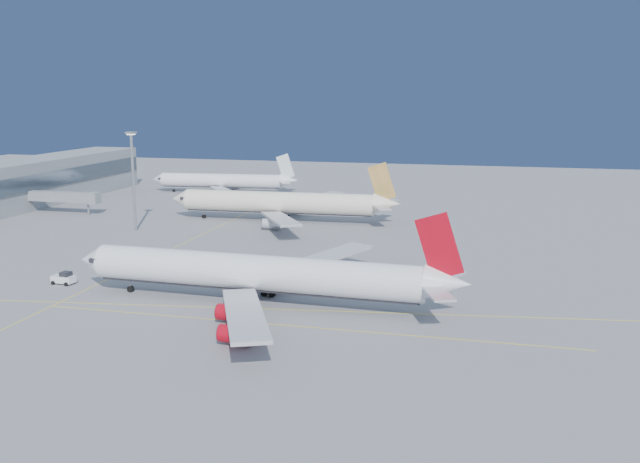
{
  "coord_description": "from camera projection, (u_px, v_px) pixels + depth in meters",
  "views": [
    {
      "loc": [
        34.89,
        -118.9,
        36.97
      ],
      "look_at": [
        -2.17,
        28.78,
        7.0
      ],
      "focal_mm": 40.0,
      "sensor_mm": 36.0,
      "label": 1
    }
  ],
  "objects": [
    {
      "name": "ground",
      "position": [
        293.0,
        300.0,
        128.63
      ],
      "size": [
        500.0,
        500.0,
        0.0
      ],
      "primitive_type": "plane",
      "color": "slate",
      "rests_on": "ground"
    },
    {
      "name": "terminal",
      "position": [
        31.0,
        182.0,
        235.52
      ],
      "size": [
        18.4,
        110.0,
        15.0
      ],
      "color": "gray",
      "rests_on": "ground"
    },
    {
      "name": "jet_bridge",
      "position": [
        67.0,
        197.0,
        218.39
      ],
      "size": [
        23.6,
        3.6,
        6.9
      ],
      "color": "gray",
      "rests_on": "ground"
    },
    {
      "name": "taxiway_lines",
      "position": [
        229.0,
        285.0,
        138.18
      ],
      "size": [
        118.86,
        140.0,
        0.02
      ],
      "color": "yellow",
      "rests_on": "ground"
    },
    {
      "name": "airliner_virgin",
      "position": [
        262.0,
        274.0,
        125.31
      ],
      "size": [
        73.16,
        65.72,
        18.06
      ],
      "rotation": [
        0.0,
        0.0,
        -0.04
      ],
      "color": "white",
      "rests_on": "ground"
    },
    {
      "name": "airliner_etihad",
      "position": [
        283.0,
        203.0,
        205.47
      ],
      "size": [
        68.24,
        63.09,
        17.82
      ],
      "rotation": [
        0.0,
        0.0,
        0.03
      ],
      "color": "beige",
      "rests_on": "ground"
    },
    {
      "name": "airliner_third",
      "position": [
        224.0,
        181.0,
        263.43
      ],
      "size": [
        55.7,
        51.15,
        14.93
      ],
      "rotation": [
        0.0,
        0.0,
        0.09
      ],
      "color": "white",
      "rests_on": "ground"
    },
    {
      "name": "pushback_tug",
      "position": [
        64.0,
        278.0,
        139.0
      ],
      "size": [
        4.66,
        3.12,
        2.5
      ],
      "rotation": [
        0.0,
        0.0,
        -0.11
      ],
      "color": "white",
      "rests_on": "ground"
    },
    {
      "name": "light_mast",
      "position": [
        133.0,
        173.0,
        189.49
      ],
      "size": [
        2.3,
        2.3,
        26.58
      ],
      "color": "gray",
      "rests_on": "ground"
    }
  ]
}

